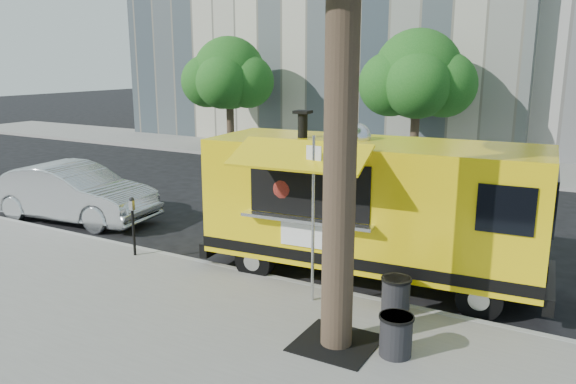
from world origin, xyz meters
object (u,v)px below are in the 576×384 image
at_px(sign_post, 313,210).
at_px(parking_meter, 133,219).
at_px(far_tree_a, 229,73).
at_px(trash_bin_left, 396,294).
at_px(sedan, 73,193).
at_px(food_truck, 369,205).
at_px(far_tree_b, 417,74).
at_px(trash_bin_right, 396,334).

distance_m(sign_post, parking_meter, 4.64).
height_order(far_tree_a, trash_bin_left, far_tree_a).
xyz_separation_m(far_tree_a, sedan, (3.15, -12.04, -2.98)).
xyz_separation_m(far_tree_a, food_truck, (11.93, -12.13, -2.19)).
distance_m(far_tree_a, sign_post, 18.14).
bearing_deg(sedan, parking_meter, -119.33).
height_order(sign_post, food_truck, food_truck).
bearing_deg(far_tree_a, food_truck, -45.48).
bearing_deg(parking_meter, trash_bin_left, 0.48).
relative_size(far_tree_b, sedan, 1.14).
bearing_deg(food_truck, sedan, 174.88).
xyz_separation_m(sign_post, food_truck, (0.38, 1.72, -0.26)).
distance_m(sedan, trash_bin_right, 10.76).
height_order(far_tree_b, trash_bin_left, far_tree_b).
distance_m(food_truck, trash_bin_right, 3.43).
bearing_deg(food_truck, trash_bin_left, -57.76).
bearing_deg(food_truck, far_tree_a, 129.96).
bearing_deg(food_truck, far_tree_b, 98.61).
height_order(parking_meter, sedan, sedan).
relative_size(far_tree_b, sign_post, 1.83).
relative_size(far_tree_b, food_truck, 0.79).
height_order(far_tree_a, far_tree_b, far_tree_b).
height_order(far_tree_b, trash_bin_right, far_tree_b).
bearing_deg(trash_bin_right, sedan, 164.16).
distance_m(sign_post, trash_bin_right, 2.64).
distance_m(far_tree_b, sedan, 14.08).
relative_size(far_tree_a, sedan, 1.11).
relative_size(food_truck, trash_bin_right, 11.22).
relative_size(far_tree_b, trash_bin_left, 8.75).
bearing_deg(trash_bin_left, sign_post, -170.39).
xyz_separation_m(food_truck, trash_bin_right, (1.57, -2.85, -1.10)).
distance_m(parking_meter, trash_bin_right, 6.65).
relative_size(far_tree_a, far_tree_b, 0.97).
bearing_deg(sedan, trash_bin_right, -112.52).
bearing_deg(sign_post, sedan, 167.87).
bearing_deg(sedan, far_tree_a, 7.99).
bearing_deg(trash_bin_left, trash_bin_right, -71.09).
relative_size(sedan, trash_bin_left, 7.70).
height_order(parking_meter, trash_bin_right, parking_meter).
bearing_deg(trash_bin_left, food_truck, 126.79).
bearing_deg(far_tree_b, parking_meter, -98.10).
distance_m(far_tree_a, trash_bin_right, 20.43).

